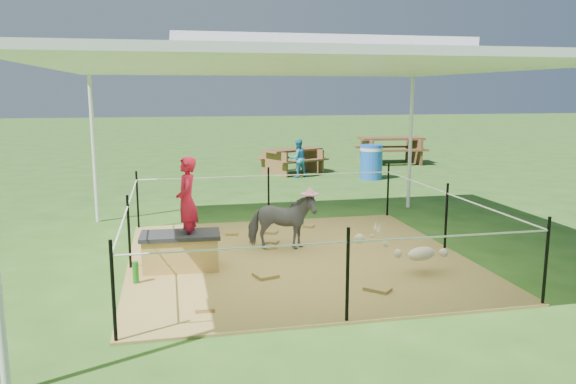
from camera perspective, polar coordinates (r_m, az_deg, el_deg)
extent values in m
plane|color=#2D5919|center=(7.92, 0.91, -6.82)|extent=(90.00, 90.00, 0.00)
cube|color=brown|center=(7.91, 0.91, -6.72)|extent=(4.60, 4.60, 0.03)
cylinder|color=silver|center=(10.50, -19.14, 4.09)|extent=(0.07, 0.07, 2.60)
cylinder|color=silver|center=(11.44, 12.32, 4.87)|extent=(0.07, 0.07, 2.60)
cube|color=white|center=(7.58, 0.97, 12.64)|extent=(6.30, 6.30, 0.08)
cube|color=white|center=(7.58, 0.98, 13.77)|extent=(3.30, 3.30, 0.22)
cylinder|color=black|center=(9.81, -15.04, -0.83)|extent=(0.04, 0.04, 1.00)
cylinder|color=black|center=(9.94, -1.99, -0.33)|extent=(0.04, 0.04, 1.00)
cylinder|color=black|center=(10.56, 10.12, 0.14)|extent=(0.04, 0.04, 1.00)
cylinder|color=black|center=(7.62, -15.85, -4.01)|extent=(0.04, 0.04, 1.00)
cylinder|color=black|center=(8.56, 15.77, -2.44)|extent=(0.04, 0.04, 1.00)
cylinder|color=black|center=(5.47, -17.33, -9.72)|extent=(0.04, 0.04, 1.00)
cylinder|color=black|center=(5.70, 6.07, -8.47)|extent=(0.04, 0.04, 1.00)
cylinder|color=black|center=(6.72, 24.74, -6.46)|extent=(0.04, 0.04, 1.00)
cylinder|color=white|center=(9.88, -2.00, 1.66)|extent=(4.50, 0.02, 0.02)
cylinder|color=white|center=(5.60, 6.13, -5.07)|extent=(4.50, 0.02, 0.02)
cylinder|color=white|center=(8.50, 15.89, -0.14)|extent=(0.02, 4.50, 0.02)
cylinder|color=white|center=(7.54, -15.98, -1.43)|extent=(0.02, 4.50, 0.02)
cube|color=#B28140|center=(7.48, -10.84, -6.10)|extent=(0.98, 0.52, 0.42)
cube|color=black|center=(7.42, -10.90, -4.33)|extent=(1.04, 0.58, 0.05)
imported|color=red|center=(7.30, -10.26, -0.15)|extent=(0.29, 0.43, 1.15)
cylinder|color=#1A771A|center=(7.08, -15.22, -7.89)|extent=(0.08, 0.08, 0.27)
imported|color=#505055|center=(8.17, -0.64, -3.06)|extent=(1.03, 0.58, 0.83)
cylinder|color=pink|center=(8.07, -0.65, 0.21)|extent=(0.26, 0.26, 0.12)
cylinder|color=blue|center=(15.11, 8.45, 3.03)|extent=(0.60, 0.60, 0.91)
cube|color=#54301D|center=(16.04, 0.47, 3.17)|extent=(2.04, 1.83, 0.70)
cube|color=brown|center=(18.51, 10.37, 4.18)|extent=(2.14, 1.62, 0.85)
imported|color=#3389BF|center=(15.25, 1.01, 3.45)|extent=(0.59, 0.52, 1.04)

